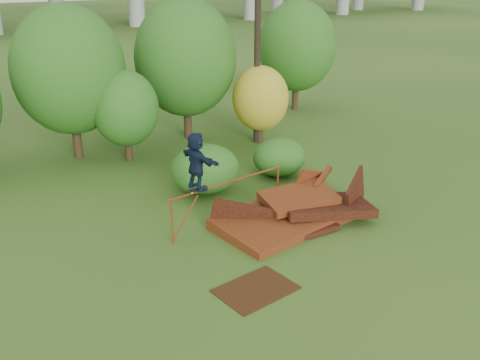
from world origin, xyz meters
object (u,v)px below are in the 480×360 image
scrap_pile (295,212)px  utility_pole (257,36)px  flat_plate (256,289)px  skater (196,161)px

scrap_pile → utility_pole: bearing=65.7°
scrap_pile → utility_pole: size_ratio=0.59×
flat_plate → skater: bearing=87.8°
scrap_pile → utility_pole: 9.57m
skater → utility_pole: (6.51, 6.87, 2.44)m
flat_plate → utility_pole: (6.65, 10.35, 4.82)m
scrap_pile → skater: skater is taller
flat_plate → utility_pole: 13.21m
scrap_pile → flat_plate: bearing=-140.1°
skater → scrap_pile: bearing=-114.7°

